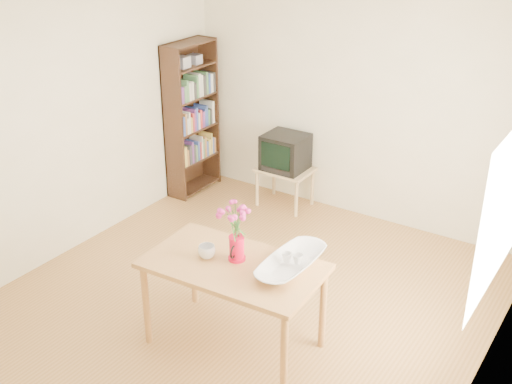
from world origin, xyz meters
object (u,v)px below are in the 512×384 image
Objects in this scene: mug at (207,252)px; bowl at (292,241)px; pitcher at (237,249)px; table at (234,273)px; television at (286,151)px.

mug is 0.68m from bowl.
bowl is (0.61, 0.24, 0.17)m from mug.
bowl is at bearing 4.94° from pitcher.
bowl is (0.39, 0.20, 0.31)m from table.
television reaches higher than table.
table is 10.36× the size of mug.
pitcher is 0.24m from mug.
bowl is 2.61m from television.
bowl reaches higher than mug.
pitcher reaches higher than television.
table is at bearing -153.19° from bowl.
television reaches higher than mug.
pitcher reaches higher than mug.
table is 2.88× the size of bowl.
table is 6.58× the size of pitcher.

